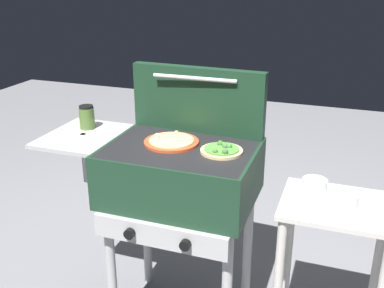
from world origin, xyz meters
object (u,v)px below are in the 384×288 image
(grill, at_px, (178,178))
(pizza_veggie, at_px, (222,150))
(topping_bowl_near, at_px, (314,185))
(pizza_cheese, at_px, (171,141))
(sauce_jar, at_px, (87,117))
(topping_bowl_far, at_px, (345,199))
(prep_table, at_px, (332,250))

(grill, height_order, pizza_veggie, pizza_veggie)
(pizza_veggie, xyz_separation_m, topping_bowl_near, (0.38, 0.10, -0.14))
(grill, bearing_deg, topping_bowl_near, 10.06)
(pizza_cheese, bearing_deg, sauce_jar, 173.33)
(pizza_veggie, height_order, topping_bowl_near, pizza_veggie)
(grill, relative_size, sauce_jar, 8.61)
(pizza_veggie, relative_size, sauce_jar, 1.58)
(topping_bowl_far, bearing_deg, grill, -179.15)
(grill, height_order, topping_bowl_near, grill)
(pizza_cheese, height_order, pizza_veggie, same)
(topping_bowl_far, bearing_deg, prep_table, -165.30)
(prep_table, bearing_deg, topping_bowl_far, 14.70)
(pizza_cheese, bearing_deg, pizza_veggie, -6.29)
(prep_table, height_order, topping_bowl_near, topping_bowl_near)
(grill, bearing_deg, sauce_jar, 170.38)
(topping_bowl_near, bearing_deg, pizza_cheese, -173.41)
(sauce_jar, distance_m, topping_bowl_far, 1.20)
(pizza_veggie, bearing_deg, prep_table, -0.03)
(sauce_jar, bearing_deg, topping_bowl_far, -3.50)
(sauce_jar, xyz_separation_m, topping_bowl_far, (1.19, -0.07, -0.19))
(topping_bowl_near, distance_m, topping_bowl_far, 0.16)
(grill, relative_size, pizza_veggie, 5.44)
(pizza_veggie, relative_size, topping_bowl_near, 1.67)
(topping_bowl_far, bearing_deg, sauce_jar, 176.50)
(grill, relative_size, topping_bowl_far, 9.31)
(sauce_jar, xyz_separation_m, topping_bowl_near, (1.06, 0.02, -0.19))
(grill, height_order, topping_bowl_far, grill)
(sauce_jar, bearing_deg, grill, -9.62)
(sauce_jar, relative_size, topping_bowl_near, 1.06)
(pizza_veggie, bearing_deg, pizza_cheese, 173.71)
(grill, bearing_deg, pizza_veggie, 1.36)
(pizza_cheese, height_order, sauce_jar, sauce_jar)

